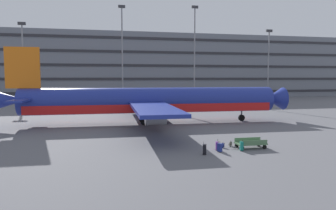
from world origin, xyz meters
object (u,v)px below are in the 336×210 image
at_px(suitcase_silver, 205,149).
at_px(backpack_black, 223,145).
at_px(airliner, 150,102).
at_px(backpack_small, 230,144).
at_px(baggage_cart, 251,143).
at_px(suitcase_teal, 220,147).
at_px(suitcase_upright, 217,146).
at_px(suitcase_large, 242,146).

height_order(suitcase_silver, backpack_black, suitcase_silver).
bearing_deg(airliner, backpack_small, -72.03).
distance_m(airliner, baggage_cart, 17.82).
bearing_deg(suitcase_teal, baggage_cart, 14.00).
bearing_deg(airliner, suitcase_silver, -84.47).
relative_size(suitcase_upright, baggage_cart, 0.28).
bearing_deg(backpack_small, airliner, 107.97).
relative_size(airliner, suitcase_silver, 38.75).
xyz_separation_m(suitcase_large, backpack_black, (-1.15, 1.33, -0.19)).
bearing_deg(backpack_black, suitcase_large, -49.26).
relative_size(suitcase_teal, backpack_small, 1.72).
height_order(suitcase_silver, baggage_cart, suitcase_silver).
bearing_deg(baggage_cart, suitcase_silver, -164.06).
xyz_separation_m(airliner, baggage_cart, (6.40, -16.43, -2.53)).
bearing_deg(baggage_cart, airliner, 111.29).
bearing_deg(airliner, baggage_cart, -68.71).
height_order(airliner, suitcase_silver, airliner).
bearing_deg(suitcase_silver, suitcase_teal, 19.90).
relative_size(suitcase_silver, backpack_black, 2.02).
distance_m(airliner, backpack_black, 16.56).
bearing_deg(suitcase_large, baggage_cart, 30.95).
bearing_deg(airliner, backpack_black, -75.59).
xyz_separation_m(suitcase_silver, baggage_cart, (4.68, 1.34, -0.01)).
distance_m(suitcase_upright, baggage_cart, 3.15).
relative_size(suitcase_teal, suitcase_upright, 0.93).
bearing_deg(suitcase_silver, suitcase_upright, 39.22).
bearing_deg(suitcase_silver, backpack_black, 39.77).
bearing_deg(backpack_small, baggage_cart, -37.36).
height_order(airliner, backpack_small, airliner).
bearing_deg(suitcase_upright, backpack_black, 40.79).
relative_size(suitcase_large, suitcase_silver, 0.88).
height_order(suitcase_teal, baggage_cart, suitcase_teal).
bearing_deg(backpack_small, suitcase_upright, -145.74).
xyz_separation_m(suitcase_teal, backpack_small, (1.75, 1.88, -0.16)).
height_order(airliner, suitcase_large, airliner).
distance_m(airliner, suitcase_silver, 18.03).
bearing_deg(suitcase_silver, backpack_small, 36.67).
bearing_deg(suitcase_large, suitcase_teal, -177.79).
distance_m(suitcase_teal, suitcase_silver, 1.61).
bearing_deg(backpack_black, baggage_cart, -14.72).
bearing_deg(suitcase_large, suitcase_silver, -169.88).
xyz_separation_m(suitcase_upright, suitcase_silver, (-1.53, -1.25, 0.05)).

